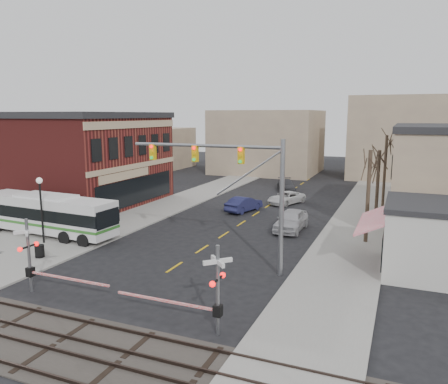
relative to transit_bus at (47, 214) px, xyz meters
The scene contains 21 objects.
ground 13.58m from the transit_bus, 20.06° to the right, with size 160.00×160.00×0.00m, color black.
sidewalk_west 15.79m from the transit_bus, 78.41° to the left, with size 5.00×60.00×0.12m, color gray.
sidewalk_east 27.02m from the transit_bus, 34.77° to the left, with size 5.00×60.00×0.12m, color gray.
ballast_strip 17.95m from the transit_bus, 44.92° to the right, with size 160.00×5.00×0.06m, color #332D28.
rail_tracks 17.95m from the transit_bus, 44.92° to the right, with size 160.00×3.91×0.14m.
brick_building 18.55m from the transit_bus, 141.55° to the left, with size 30.40×15.40×9.60m.
tree_east_a 24.36m from the transit_bus, 17.68° to the left, with size 0.28×0.28×6.75m.
tree_east_b 27.04m from the transit_bus, 29.70° to the left, with size 0.28×0.28×6.30m.
tree_east_c 31.94m from the transit_bus, 42.11° to the left, with size 0.28×0.28×7.20m.
transit_bus is the anchor object (origin of this frame).
traffic_signal_mast 16.87m from the transit_bus, ahead, with size 9.88×0.30×8.00m.
rr_crossing_west 11.82m from the transit_bus, 48.49° to the right, with size 5.60×1.36×4.00m.
rr_crossing_east 20.31m from the transit_bus, 27.25° to the right, with size 5.60×1.36×4.00m.
street_lamp 3.00m from the transit_bus, 53.65° to the right, with size 0.44×0.44×4.81m.
trash_bin 6.00m from the transit_bus, 51.05° to the right, with size 0.60×0.60×0.81m, color black.
car_a 19.34m from the transit_bus, 27.09° to the left, with size 2.03×5.04×1.72m, color #ABABB0.
car_b 17.96m from the transit_bus, 51.31° to the left, with size 1.56×4.48×1.47m, color #1B1D45.
car_c 23.85m from the transit_bus, 53.70° to the left, with size 2.14×4.65×1.29m, color silver.
car_d 29.67m from the transit_bus, 66.06° to the left, with size 1.95×4.80×1.39m, color #37373B.
pedestrian_near 4.66m from the transit_bus, 11.07° to the right, with size 0.64×0.42×1.75m, color #574745.
pedestrian_far 4.83m from the transit_bus, 54.60° to the left, with size 0.81×0.63×1.67m, color #2D3650.
Camera 1 is at (12.75, -20.69, 9.35)m, focal length 35.00 mm.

